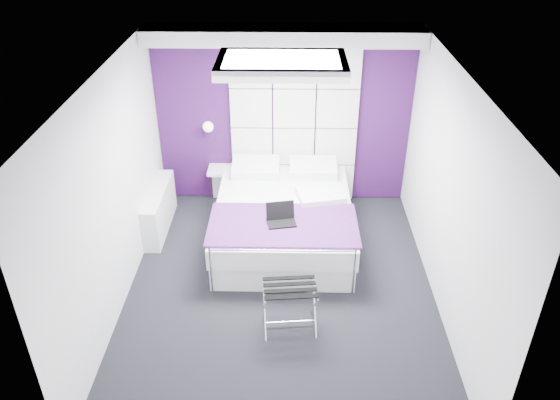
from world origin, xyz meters
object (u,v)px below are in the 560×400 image
object	(u,v)px
bed	(284,219)
radiator	(159,209)
wall_lamp	(208,126)
laptop	(282,217)
nightstand	(224,170)
luggage_rack	(290,307)

from	to	relation	value
bed	radiator	bearing A→B (deg)	171.77
wall_lamp	bed	world-z (taller)	wall_lamp
bed	laptop	xyz separation A→B (m)	(-0.02, -0.50, 0.35)
nightstand	luggage_rack	size ratio (longest dim) A/B	0.80
wall_lamp	laptop	distance (m)	1.92
radiator	luggage_rack	size ratio (longest dim) A/B	2.15
wall_lamp	luggage_rack	distance (m)	3.05
wall_lamp	nightstand	xyz separation A→B (m)	(0.18, -0.04, -0.68)
radiator	bed	bearing A→B (deg)	-8.23
wall_lamp	radiator	distance (m)	1.35
wall_lamp	bed	xyz separation A→B (m)	(1.07, -1.01, -0.90)
nightstand	luggage_rack	distance (m)	2.81
bed	laptop	size ratio (longest dim) A/B	6.38
wall_lamp	bed	size ratio (longest dim) A/B	0.07
radiator	luggage_rack	bearing A→B (deg)	-46.51
laptop	radiator	bearing A→B (deg)	145.14
bed	luggage_rack	size ratio (longest dim) A/B	3.92
wall_lamp	nightstand	distance (m)	0.70
bed	luggage_rack	distance (m)	1.65
radiator	luggage_rack	distance (m)	2.61
nightstand	radiator	bearing A→B (deg)	-138.73
wall_lamp	laptop	xyz separation A→B (m)	(1.05, -1.51, -0.54)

